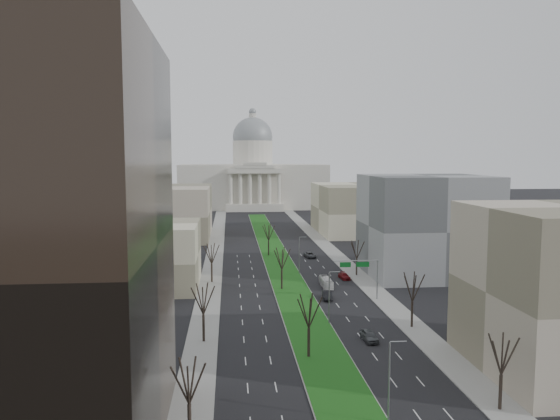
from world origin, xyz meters
TOP-DOWN VIEW (x-y plane):
  - ground at (0.00, 120.00)m, footprint 600.00×600.00m
  - median at (0.00, 118.99)m, footprint 8.00×222.03m
  - sidewalk_left at (-17.50, 95.00)m, footprint 5.00×330.00m
  - sidewalk_right at (17.50, 95.00)m, footprint 5.00×330.00m
  - capitol at (0.00, 269.59)m, footprint 80.00×46.00m
  - building_beige_left at (-33.00, 85.00)m, footprint 26.00×22.00m
  - building_grey_right at (34.00, 92.00)m, footprint 28.00×26.00m
  - building_far_left at (-35.00, 160.00)m, footprint 30.00×40.00m
  - building_far_right at (35.00, 165.00)m, footprint 30.00×40.00m
  - tree_left_near at (-17.20, 18.00)m, footprint 5.10×5.10m
  - tree_left_mid at (-17.20, 48.00)m, footprint 5.40×5.40m
  - tree_left_far at (-17.20, 88.00)m, footprint 5.28×5.28m
  - tree_right_near at (17.20, 22.00)m, footprint 5.16×5.16m
  - tree_right_mid at (17.20, 52.00)m, footprint 5.52×5.52m
  - tree_right_far at (17.20, 92.00)m, footprint 5.04×5.04m
  - tree_median_a at (-2.00, 40.00)m, footprint 5.40×5.40m
  - tree_median_b at (-2.00, 80.00)m, footprint 5.40×5.40m
  - tree_median_c at (-2.00, 120.00)m, footprint 5.40×5.40m
  - streetlamp_median_a at (3.76, 20.00)m, footprint 1.90×0.20m
  - streetlamp_median_b at (3.76, 55.00)m, footprint 1.90×0.20m
  - streetlamp_median_c at (3.76, 95.00)m, footprint 1.90×0.20m
  - mast_arm_signs at (13.49, 70.03)m, footprint 9.12×0.24m
  - car_grey_near at (8.41, 46.14)m, footprint 2.29×5.02m
  - car_black at (6.31, 71.19)m, footprint 2.28×5.31m
  - car_red at (13.50, 88.69)m, footprint 2.43×4.93m
  - car_grey_far at (9.50, 116.20)m, footprint 3.32×5.66m
  - box_van at (7.88, 81.20)m, footprint 1.90×7.81m

SIDE VIEW (x-z plane):
  - ground at x=0.00m, z-range 0.00..0.00m
  - sidewalk_left at x=-17.50m, z-range 0.00..0.15m
  - sidewalk_right at x=17.50m, z-range 0.00..0.15m
  - median at x=0.00m, z-range 0.00..0.20m
  - car_red at x=13.50m, z-range 0.00..1.38m
  - car_grey_far at x=9.50m, z-range 0.00..1.48m
  - car_grey_near at x=8.41m, z-range 0.00..1.67m
  - car_black at x=6.31m, z-range 0.00..1.70m
  - box_van at x=7.88m, z-range 0.00..2.17m
  - streetlamp_median_a at x=3.76m, z-range 0.23..9.39m
  - streetlamp_median_b at x=3.76m, z-range 0.23..9.39m
  - streetlamp_median_c at x=3.76m, z-range 0.23..9.39m
  - mast_arm_signs at x=13.49m, z-range 2.06..10.15m
  - tree_right_far at x=17.20m, z-range 1.99..11.07m
  - tree_left_near at x=-17.20m, z-range 2.02..11.20m
  - tree_right_near at x=17.20m, z-range 2.04..11.33m
  - tree_left_far at x=-17.20m, z-range 2.09..11.59m
  - tree_left_mid at x=-17.20m, z-range 2.14..11.86m
  - tree_median_a at x=-2.00m, z-range 2.14..11.86m
  - tree_median_b at x=-2.00m, z-range 2.14..11.86m
  - tree_median_c at x=-2.00m, z-range 2.14..11.86m
  - building_beige_left at x=-33.00m, z-range 0.00..14.00m
  - tree_right_mid at x=17.20m, z-range 2.19..12.12m
  - building_far_left at x=-35.00m, z-range 0.00..18.00m
  - building_far_right at x=35.00m, z-range 0.00..18.00m
  - building_grey_right at x=34.00m, z-range 0.00..24.00m
  - capitol at x=0.00m, z-range -11.19..43.81m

